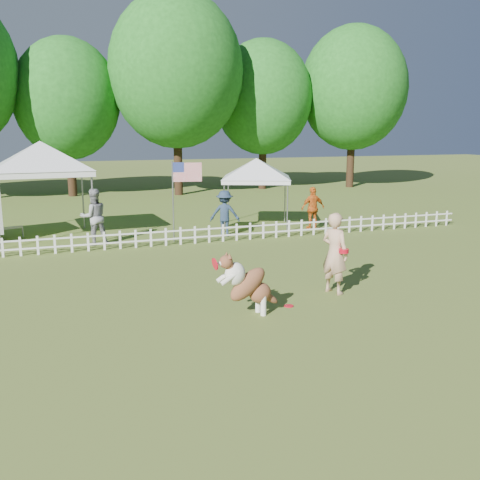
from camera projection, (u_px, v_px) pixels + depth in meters
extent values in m
plane|color=#4C6620|center=(267.00, 307.00, 11.62)|extent=(120.00, 120.00, 0.00)
imported|color=tan|center=(335.00, 253.00, 12.46)|extent=(0.70, 0.82, 1.92)
cylinder|color=red|center=(289.00, 306.00, 11.66)|extent=(0.21, 0.21, 0.02)
imported|color=gray|center=(94.00, 217.00, 17.85)|extent=(1.03, 0.86, 1.88)
imported|color=#213148|center=(225.00, 213.00, 19.31)|extent=(1.22, 0.97, 1.66)
imported|color=#C85817|center=(313.00, 208.00, 20.66)|extent=(0.97, 0.41, 1.65)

